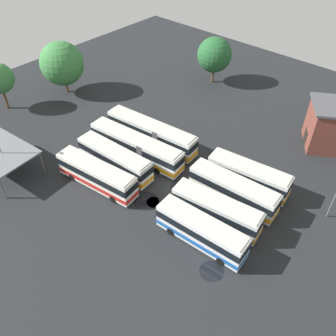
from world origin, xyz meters
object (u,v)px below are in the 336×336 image
at_px(bus_row1_slot1, 136,146).
at_px(bus_row0_slot1, 233,190).
at_px(bus_row1_slot3, 97,175).
at_px(bus_row1_slot2, 115,159).
at_px(bus_row0_slot0, 248,176).
at_px(tree_northwest, 214,55).
at_px(bus_row0_slot2, 216,210).
at_px(bus_row0_slot3, 201,231).
at_px(bus_row1_slot0, 151,133).
at_px(tree_northeast, 62,63).

bearing_deg(bus_row1_slot1, bus_row0_slot1, -173.24).
bearing_deg(bus_row1_slot3, bus_row1_slot2, -80.45).
xyz_separation_m(bus_row0_slot0, bus_row1_slot1, (15.17, 5.29, 0.00)).
xyz_separation_m(bus_row0_slot0, tree_northwest, (20.52, -20.33, 3.55)).
height_order(bus_row0_slot0, bus_row0_slot2, same).
bearing_deg(bus_row1_slot1, bus_row0_slot0, -160.77).
distance_m(bus_row0_slot1, bus_row1_slot3, 17.46).
relative_size(bus_row0_slot0, tree_northwest, 1.27).
relative_size(bus_row0_slot3, bus_row1_slot0, 0.72).
relative_size(bus_row1_slot1, tree_northeast, 1.62).
bearing_deg(bus_row1_slot3, bus_row1_slot1, -86.99).
bearing_deg(bus_row1_slot3, bus_row0_slot2, -160.80).
bearing_deg(bus_row1_slot0, bus_row0_slot3, 150.09).
xyz_separation_m(bus_row1_slot2, tree_northeast, (22.81, -8.63, 3.65)).
distance_m(bus_row0_slot1, tree_northwest, 31.63).
distance_m(bus_row1_slot0, bus_row1_slot1, 3.87).
xyz_separation_m(bus_row1_slot0, tree_northeast, (22.36, -0.95, 3.65)).
distance_m(bus_row1_slot0, bus_row1_slot3, 11.42).
bearing_deg(bus_row0_slot0, bus_row0_slot2, 92.85).
distance_m(bus_row0_slot3, bus_row1_slot1, 17.13).
bearing_deg(bus_row0_slot2, tree_northeast, -10.36).
xyz_separation_m(bus_row0_slot2, bus_row0_slot3, (-0.56, 3.55, -0.00)).
distance_m(bus_row0_slot2, tree_northeast, 39.38).
relative_size(bus_row0_slot2, bus_row1_slot3, 0.93).
xyz_separation_m(bus_row0_slot3, bus_row1_slot2, (16.33, -1.97, 0.00)).
bearing_deg(bus_row0_slot0, bus_row1_slot2, 30.76).
xyz_separation_m(bus_row0_slot1, bus_row1_slot1, (15.15, 1.79, 0.00)).
height_order(bus_row0_slot2, bus_row1_slot2, same).
height_order(bus_row0_slot0, bus_row1_slot0, same).
xyz_separation_m(bus_row1_slot0, tree_northwest, (4.68, -21.80, 3.55)).
xyz_separation_m(bus_row1_slot2, tree_northwest, (5.13, -29.49, 3.55)).
bearing_deg(bus_row1_slot2, bus_row1_slot0, -86.64).
bearing_deg(bus_row1_slot1, bus_row1_slot0, -79.98).
height_order(bus_row0_slot0, bus_row1_slot2, same).
relative_size(bus_row0_slot1, bus_row1_slot2, 0.99).
bearing_deg(bus_row0_slot1, tree_northwest, -49.28).
relative_size(bus_row0_slot1, bus_row1_slot3, 0.98).
height_order(bus_row1_slot1, tree_northeast, tree_northeast).
bearing_deg(bus_row1_slot0, bus_row0_slot1, 172.73).
bearing_deg(bus_row1_slot2, bus_row1_slot3, 99.55).
bearing_deg(bus_row0_slot0, tree_northwest, -44.73).
relative_size(bus_row0_slot2, bus_row1_slot2, 0.94).
distance_m(bus_row1_slot0, tree_northwest, 22.58).
bearing_deg(bus_row0_slot3, tree_northwest, -55.69).
distance_m(bus_row0_slot1, bus_row1_slot2, 16.38).
bearing_deg(bus_row0_slot3, bus_row0_slot2, -81.01).
xyz_separation_m(bus_row0_slot2, bus_row1_slot2, (15.77, 1.58, 0.00)).
height_order(bus_row0_slot1, tree_northwest, tree_northwest).
distance_m(bus_row1_slot2, tree_northwest, 30.14).
bearing_deg(bus_row1_slot1, bus_row1_slot3, 93.01).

